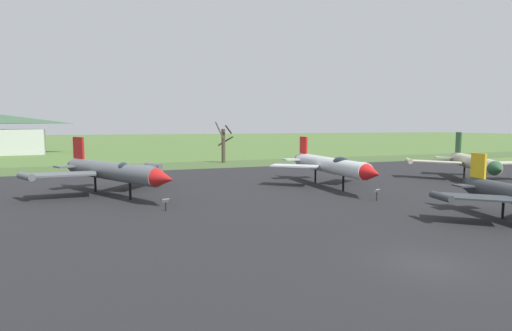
{
  "coord_description": "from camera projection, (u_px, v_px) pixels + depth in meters",
  "views": [
    {
      "loc": [
        -13.72,
        -14.05,
        6.29
      ],
      "look_at": [
        0.52,
        22.51,
        2.49
      ],
      "focal_mm": 28.75,
      "sensor_mm": 36.0,
      "label": 1
    }
  ],
  "objects": [
    {
      "name": "ground_plane",
      "position": [
        425.0,
        265.0,
        18.6
      ],
      "size": [
        600.0,
        600.0,
        0.0
      ],
      "primitive_type": "plane",
      "color": "#4C6B33"
    },
    {
      "name": "info_placard_front_left",
      "position": [
        377.0,
        194.0,
        34.09
      ],
      "size": [
        0.5,
        0.3,
        1.05
      ],
      "color": "black",
      "rests_on": "ground"
    },
    {
      "name": "jet_fighter_rear_right",
      "position": [
        473.0,
        162.0,
        46.0
      ],
      "size": [
        12.74,
        14.42,
        5.51
      ],
      "color": "#B7B293",
      "rests_on": "ground"
    },
    {
      "name": "jet_fighter_front_right",
      "position": [
        112.0,
        171.0,
        36.32
      ],
      "size": [
        12.62,
        15.48,
        5.2
      ],
      "color": "#565B60",
      "rests_on": "ground"
    },
    {
      "name": "grass_verge_strip",
      "position": [
        190.0,
        165.0,
        65.03
      ],
      "size": [
        160.91,
        12.0,
        0.06
      ],
      "primitive_type": "cube",
      "color": "#41582E",
      "rests_on": "ground"
    },
    {
      "name": "jet_fighter_front_left",
      "position": [
        331.0,
        165.0,
        41.65
      ],
      "size": [
        11.49,
        16.65,
        5.03
      ],
      "color": "silver",
      "rests_on": "ground"
    },
    {
      "name": "info_placard_front_right",
      "position": [
        166.0,
        204.0,
        30.07
      ],
      "size": [
        0.51,
        0.25,
        0.97
      ],
      "color": "black",
      "rests_on": "ground"
    },
    {
      "name": "asphalt_apron",
      "position": [
        276.0,
        202.0,
        33.93
      ],
      "size": [
        100.91,
        55.09,
        0.05
      ],
      "primitive_type": "cube",
      "color": "black",
      "rests_on": "ground"
    },
    {
      "name": "bare_tree_right_of_center",
      "position": [
        224.0,
        144.0,
        69.46
      ],
      "size": [
        3.36,
        3.56,
        6.99
      ],
      "color": "#42382D",
      "rests_on": "ground"
    }
  ]
}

